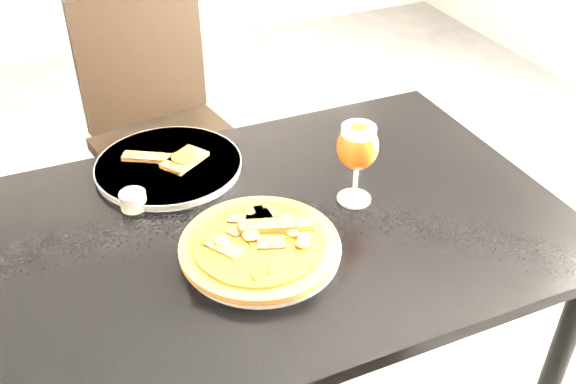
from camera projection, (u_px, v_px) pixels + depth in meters
name	position (u px, v px, depth m)	size (l,w,h in m)	color
dining_table	(276.00, 254.00, 1.38)	(1.21, 0.81, 0.75)	black
chair_far	(166.00, 130.00, 2.09)	(0.52, 0.52, 0.96)	black
plate_main	(261.00, 249.00, 1.25)	(0.31, 0.31, 0.02)	silver
pizza	(260.00, 244.00, 1.23)	(0.31, 0.31, 0.03)	#965424
plate_second	(169.00, 166.00, 1.49)	(0.33, 0.33, 0.02)	silver
crust_scraps	(173.00, 159.00, 1.48)	(0.20, 0.14, 0.01)	#965424
loose_crust	(226.00, 225.00, 1.31)	(0.10, 0.02, 0.01)	#965424
sauce_cup	(133.00, 200.00, 1.36)	(0.06, 0.06, 0.04)	silver
beer_glass	(358.00, 147.00, 1.32)	(0.09, 0.09, 0.19)	silver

